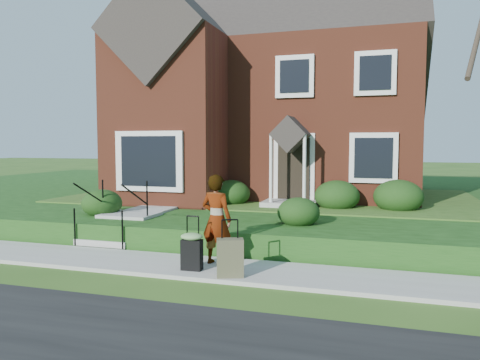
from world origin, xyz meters
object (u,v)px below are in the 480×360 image
at_px(front_steps, 121,224).
at_px(suitcase_olive, 230,258).
at_px(suitcase_black, 192,249).
at_px(woman, 216,219).

relative_size(front_steps, suitcase_olive, 1.91).
distance_m(suitcase_black, suitcase_olive, 0.88).
height_order(woman, suitcase_olive, woman).
bearing_deg(front_steps, suitcase_black, -36.98).
relative_size(woman, suitcase_olive, 1.73).
xyz_separation_m(woman, suitcase_olive, (0.55, -0.78, -0.56)).
bearing_deg(suitcase_black, woman, 59.19).
distance_m(woman, suitcase_olive, 1.11).
bearing_deg(front_steps, suitcase_olive, -32.62).
bearing_deg(woman, front_steps, -15.17).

